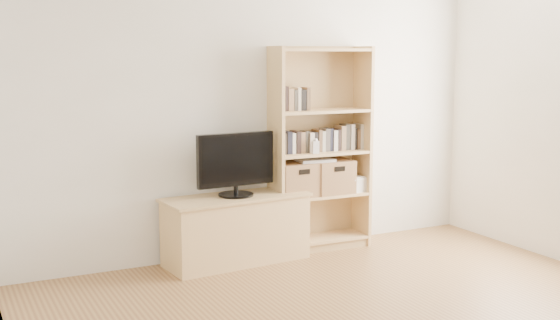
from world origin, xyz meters
TOP-DOWN VIEW (x-y plane):
  - back_wall at (0.00, 2.50)m, footprint 4.50×0.02m
  - left_wall at (-2.25, 0.00)m, footprint 0.02×5.00m
  - tv_stand at (-0.30, 2.27)m, footprint 1.27×0.57m
  - bookshelf at (0.57, 2.33)m, footprint 0.94×0.35m
  - television at (-0.30, 2.27)m, footprint 0.71×0.10m
  - books_row_mid at (0.57, 2.36)m, footprint 0.88×0.18m
  - books_row_upper at (0.36, 2.36)m, footprint 0.35×0.14m
  - baby_monitor at (0.47, 2.23)m, footprint 0.06×0.05m
  - basket_left at (0.32, 2.33)m, footprint 0.38×0.31m
  - basket_right at (0.68, 2.33)m, footprint 0.37×0.30m
  - laptop at (0.51, 2.33)m, footprint 0.35×0.26m
  - magazine_stack at (0.89, 2.32)m, footprint 0.22×0.29m

SIDE VIEW (x-z plane):
  - tv_stand at x=-0.30m, z-range 0.00..0.56m
  - magazine_stack at x=0.89m, z-range 0.52..0.64m
  - basket_left at x=0.32m, z-range 0.52..0.82m
  - basket_right at x=0.68m, z-range 0.52..0.82m
  - laptop at x=0.51m, z-range 0.82..0.85m
  - television at x=-0.30m, z-range 0.59..1.14m
  - bookshelf at x=0.57m, z-range 0.00..1.86m
  - baby_monitor at x=0.47m, z-range 0.91..1.02m
  - books_row_mid at x=0.57m, z-range 0.91..1.15m
  - back_wall at x=0.00m, z-range 0.00..2.60m
  - left_wall at x=-2.25m, z-range 0.00..2.60m
  - books_row_upper at x=0.36m, z-range 1.29..1.47m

